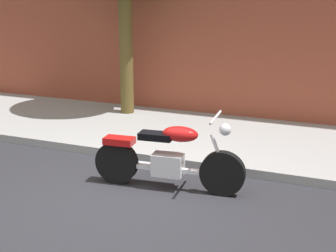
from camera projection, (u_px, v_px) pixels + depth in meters
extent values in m
plane|color=#28282D|center=(126.00, 197.00, 7.00)|extent=(60.00, 60.00, 0.00)
cube|color=#9A9A9A|center=(197.00, 136.00, 9.59)|extent=(22.39, 3.09, 0.14)
cylinder|color=black|center=(222.00, 173.00, 7.00)|extent=(0.65, 0.20, 0.64)
cylinder|color=black|center=(117.00, 162.00, 7.44)|extent=(0.65, 0.20, 0.64)
cube|color=silver|center=(168.00, 164.00, 7.20)|extent=(0.47, 0.32, 0.32)
cube|color=silver|center=(168.00, 169.00, 7.22)|extent=(1.43, 0.23, 0.06)
ellipsoid|color=red|center=(180.00, 134.00, 7.03)|extent=(0.54, 0.31, 0.22)
cube|color=black|center=(156.00, 136.00, 7.14)|extent=(0.50, 0.29, 0.10)
cube|color=red|center=(119.00, 141.00, 7.33)|extent=(0.46, 0.28, 0.10)
cylinder|color=silver|center=(219.00, 154.00, 6.94)|extent=(0.27, 0.08, 0.58)
cylinder|color=silver|center=(216.00, 117.00, 6.81)|extent=(0.11, 0.70, 0.04)
sphere|color=silver|center=(225.00, 129.00, 6.82)|extent=(0.17, 0.17, 0.17)
cylinder|color=silver|center=(155.00, 166.00, 7.45)|extent=(0.81, 0.17, 0.09)
cylinder|color=brown|center=(126.00, 47.00, 10.73)|extent=(0.29, 0.29, 3.15)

